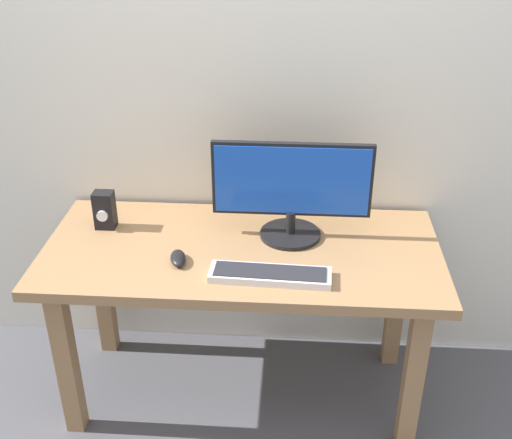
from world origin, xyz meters
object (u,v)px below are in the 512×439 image
keyboard_primary (270,275)px  mouse (178,258)px  monitor (292,189)px  desk (242,271)px  audio_controller (105,210)px

keyboard_primary → mouse: mouse is taller
monitor → desk: bearing=-149.3°
monitor → keyboard_primary: 0.36m
mouse → audio_controller: 0.41m
keyboard_primary → audio_controller: bearing=154.4°
desk → keyboard_primary: (0.12, -0.20, 0.12)m
desk → mouse: mouse is taller
desk → keyboard_primary: 0.26m
keyboard_primary → mouse: bearing=166.4°
keyboard_primary → mouse: (-0.33, 0.08, 0.00)m
desk → keyboard_primary: bearing=-59.7°
monitor → audio_controller: monitor is taller
desk → monitor: monitor is taller
keyboard_primary → mouse: 0.34m
monitor → keyboard_primary: bearing=-101.7°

